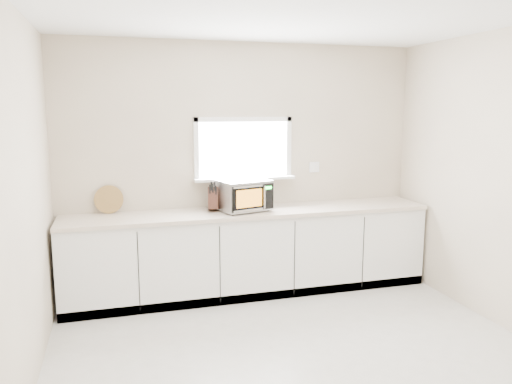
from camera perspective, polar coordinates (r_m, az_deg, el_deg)
name	(u,v)px	position (r m, az deg, el deg)	size (l,w,h in m)	color
ground	(308,368)	(4.13, 6.00, -19.40)	(4.00, 4.00, 0.00)	beige
back_wall	(243,166)	(5.55, -1.48, 3.02)	(4.00, 0.17, 2.70)	beige
cabinets	(250,253)	(5.45, -0.65, -7.01)	(3.92, 0.60, 0.88)	white
countertop	(250,212)	(5.33, -0.64, -2.29)	(3.92, 0.64, 0.04)	beige
microwave	(244,195)	(5.27, -1.39, -0.31)	(0.59, 0.52, 0.33)	black
knife_block	(213,198)	(5.28, -4.92, -0.71)	(0.15, 0.24, 0.32)	#3F2316
cutting_board	(109,199)	(5.36, -16.47, -0.82)	(0.29, 0.29, 0.02)	olive
coffee_grinder	(260,201)	(5.34, 0.44, -1.00)	(0.11, 0.11, 0.19)	#A8ABB0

